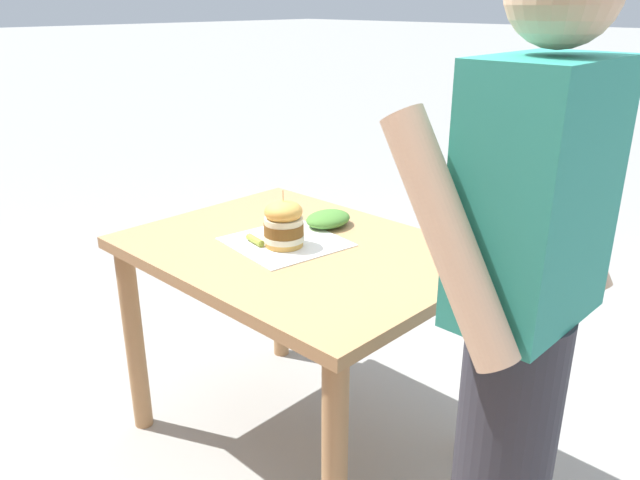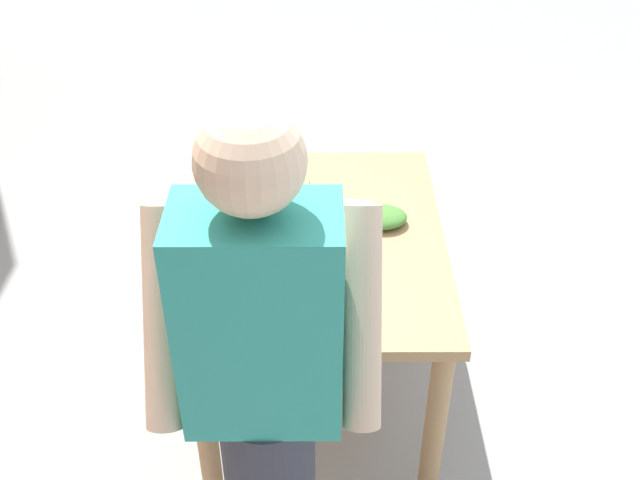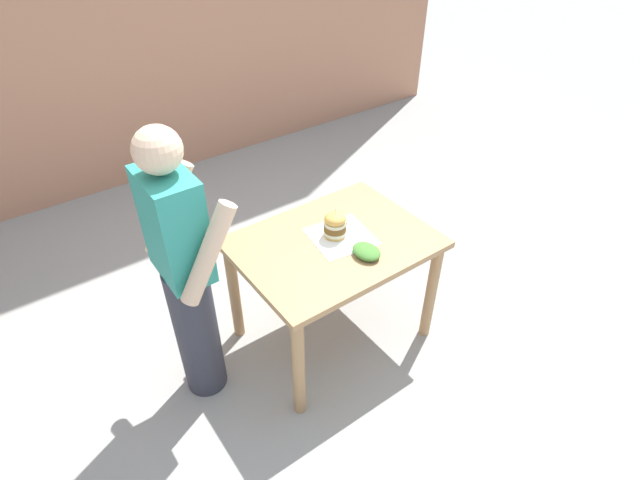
# 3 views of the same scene
# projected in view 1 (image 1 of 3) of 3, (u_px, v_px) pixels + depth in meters

# --- Properties ---
(ground_plane) EXTENTS (80.00, 80.00, 0.00)m
(ground_plane) POSITION_uv_depth(u_px,v_px,m) (301.00, 438.00, 2.37)
(ground_plane) COLOR #9E9E99
(patio_table) EXTENTS (0.85, 1.14, 0.79)m
(patio_table) POSITION_uv_depth(u_px,v_px,m) (299.00, 281.00, 2.14)
(patio_table) COLOR tan
(patio_table) RESTS_ON ground
(serving_paper) EXTENTS (0.40, 0.40, 0.00)m
(serving_paper) POSITION_uv_depth(u_px,v_px,m) (286.00, 242.00, 2.12)
(serving_paper) COLOR white
(serving_paper) RESTS_ON patio_table
(sandwich) EXTENTS (0.14, 0.14, 0.19)m
(sandwich) POSITION_uv_depth(u_px,v_px,m) (284.00, 224.00, 2.06)
(sandwich) COLOR gold
(sandwich) RESTS_ON serving_paper
(pickle_spear) EXTENTS (0.04, 0.09, 0.02)m
(pickle_spear) POSITION_uv_depth(u_px,v_px,m) (255.00, 240.00, 2.10)
(pickle_spear) COLOR #8EA83D
(pickle_spear) RESTS_ON serving_paper
(side_salad) EXTENTS (0.18, 0.14, 0.06)m
(side_salad) POSITION_uv_depth(u_px,v_px,m) (328.00, 219.00, 2.27)
(side_salad) COLOR #477F33
(side_salad) RESTS_ON patio_table
(diner_across_table) EXTENTS (0.55, 0.35, 1.69)m
(diner_across_table) POSITION_uv_depth(u_px,v_px,m) (519.00, 319.00, 1.41)
(diner_across_table) COLOR #33333D
(diner_across_table) RESTS_ON ground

